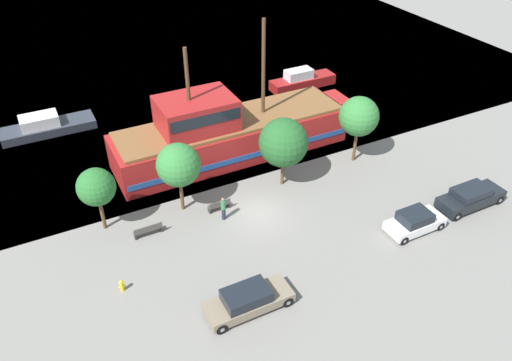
{
  "coord_description": "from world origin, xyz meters",
  "views": [
    {
      "loc": [
        -12.23,
        -23.58,
        21.58
      ],
      "look_at": [
        0.8,
        2.0,
        1.2
      ],
      "focal_mm": 35.0,
      "sensor_mm": 36.0,
      "label": 1
    }
  ],
  "objects_px": {
    "fire_hydrant": "(122,285)",
    "bench_promenade_west": "(148,230)",
    "parked_car_curb_mid": "(248,300)",
    "parked_car_curb_rear": "(415,222)",
    "moored_boat_dockside": "(302,80)",
    "parked_car_curb_front": "(471,197)",
    "pedestrian_walking_near": "(223,208)",
    "pirate_ship": "(228,132)",
    "bench_promenade_east": "(219,205)",
    "moored_boat_outer": "(46,126)"
  },
  "relations": [
    {
      "from": "fire_hydrant",
      "to": "bench_promenade_west",
      "type": "bearing_deg",
      "value": 54.98
    },
    {
      "from": "parked_car_curb_mid",
      "to": "parked_car_curb_rear",
      "type": "distance_m",
      "value": 12.57
    },
    {
      "from": "moored_boat_dockside",
      "to": "bench_promenade_west",
      "type": "bearing_deg",
      "value": -144.12
    },
    {
      "from": "parked_car_curb_mid",
      "to": "parked_car_curb_front",
      "type": "bearing_deg",
      "value": 3.92
    },
    {
      "from": "fire_hydrant",
      "to": "pedestrian_walking_near",
      "type": "xyz_separation_m",
      "value": [
        7.73,
        3.2,
        0.49
      ]
    },
    {
      "from": "bench_promenade_west",
      "to": "pedestrian_walking_near",
      "type": "xyz_separation_m",
      "value": [
        5.0,
        -0.7,
        0.45
      ]
    },
    {
      "from": "parked_car_curb_front",
      "to": "pedestrian_walking_near",
      "type": "relative_size",
      "value": 2.82
    },
    {
      "from": "pirate_ship",
      "to": "pedestrian_walking_near",
      "type": "relative_size",
      "value": 11.36
    },
    {
      "from": "bench_promenade_west",
      "to": "bench_promenade_east",
      "type": "bearing_deg",
      "value": 3.22
    },
    {
      "from": "bench_promenade_east",
      "to": "pedestrian_walking_near",
      "type": "xyz_separation_m",
      "value": [
        -0.11,
        -0.99,
        0.47
      ]
    },
    {
      "from": "parked_car_curb_mid",
      "to": "parked_car_curb_rear",
      "type": "relative_size",
      "value": 1.25
    },
    {
      "from": "parked_car_curb_front",
      "to": "bench_promenade_west",
      "type": "relative_size",
      "value": 2.69
    },
    {
      "from": "fire_hydrant",
      "to": "pedestrian_walking_near",
      "type": "height_order",
      "value": "pedestrian_walking_near"
    },
    {
      "from": "parked_car_curb_rear",
      "to": "bench_promenade_west",
      "type": "xyz_separation_m",
      "value": [
        -15.59,
        7.38,
        -0.27
      ]
    },
    {
      "from": "parked_car_curb_front",
      "to": "parked_car_curb_rear",
      "type": "xyz_separation_m",
      "value": [
        -5.2,
        -0.25,
        -0.05
      ]
    },
    {
      "from": "parked_car_curb_mid",
      "to": "bench_promenade_west",
      "type": "bearing_deg",
      "value": 110.12
    },
    {
      "from": "parked_car_curb_front",
      "to": "parked_car_curb_mid",
      "type": "relative_size",
      "value": 1.02
    },
    {
      "from": "bench_promenade_west",
      "to": "pedestrian_walking_near",
      "type": "height_order",
      "value": "pedestrian_walking_near"
    },
    {
      "from": "moored_boat_dockside",
      "to": "moored_boat_outer",
      "type": "distance_m",
      "value": 24.49
    },
    {
      "from": "moored_boat_outer",
      "to": "parked_car_curb_rear",
      "type": "relative_size",
      "value": 1.98
    },
    {
      "from": "parked_car_curb_rear",
      "to": "pirate_ship",
      "type": "bearing_deg",
      "value": 116.25
    },
    {
      "from": "bench_promenade_west",
      "to": "pedestrian_walking_near",
      "type": "distance_m",
      "value": 5.07
    },
    {
      "from": "parked_car_curb_rear",
      "to": "fire_hydrant",
      "type": "height_order",
      "value": "parked_car_curb_rear"
    },
    {
      "from": "fire_hydrant",
      "to": "bench_promenade_west",
      "type": "relative_size",
      "value": 0.41
    },
    {
      "from": "pedestrian_walking_near",
      "to": "parked_car_curb_front",
      "type": "bearing_deg",
      "value": -22.16
    },
    {
      "from": "moored_boat_outer",
      "to": "fire_hydrant",
      "type": "bearing_deg",
      "value": -86.92
    },
    {
      "from": "moored_boat_outer",
      "to": "bench_promenade_west",
      "type": "relative_size",
      "value": 4.19
    },
    {
      "from": "parked_car_curb_mid",
      "to": "pedestrian_walking_near",
      "type": "bearing_deg",
      "value": 75.71
    },
    {
      "from": "parked_car_curb_rear",
      "to": "pedestrian_walking_near",
      "type": "relative_size",
      "value": 2.21
    },
    {
      "from": "parked_car_curb_mid",
      "to": "bench_promenade_east",
      "type": "height_order",
      "value": "parked_car_curb_mid"
    },
    {
      "from": "bench_promenade_east",
      "to": "pirate_ship",
      "type": "bearing_deg",
      "value": 60.68
    },
    {
      "from": "parked_car_curb_front",
      "to": "parked_car_curb_rear",
      "type": "relative_size",
      "value": 1.27
    },
    {
      "from": "fire_hydrant",
      "to": "bench_promenade_east",
      "type": "relative_size",
      "value": 0.49
    },
    {
      "from": "parked_car_curb_rear",
      "to": "bench_promenade_east",
      "type": "xyz_separation_m",
      "value": [
        -10.47,
        7.66,
        -0.28
      ]
    },
    {
      "from": "parked_car_curb_mid",
      "to": "bench_promenade_east",
      "type": "xyz_separation_m",
      "value": [
        2.06,
        8.63,
        -0.28
      ]
    },
    {
      "from": "moored_boat_dockside",
      "to": "moored_boat_outer",
      "type": "height_order",
      "value": "moored_boat_dockside"
    },
    {
      "from": "moored_boat_dockside",
      "to": "bench_promenade_east",
      "type": "xyz_separation_m",
      "value": [
        -15.43,
        -14.58,
        -0.29
      ]
    },
    {
      "from": "moored_boat_dockside",
      "to": "pirate_ship",
      "type": "bearing_deg",
      "value": -145.26
    },
    {
      "from": "parked_car_curb_front",
      "to": "parked_car_curb_rear",
      "type": "distance_m",
      "value": 5.2
    },
    {
      "from": "bench_promenade_west",
      "to": "parked_car_curb_mid",
      "type": "bearing_deg",
      "value": -69.88
    },
    {
      "from": "parked_car_curb_front",
      "to": "fire_hydrant",
      "type": "distance_m",
      "value": 23.74
    },
    {
      "from": "parked_car_curb_front",
      "to": "pedestrian_walking_near",
      "type": "bearing_deg",
      "value": 157.84
    },
    {
      "from": "moored_boat_dockside",
      "to": "parked_car_curb_rear",
      "type": "xyz_separation_m",
      "value": [
        -4.96,
        -22.24,
        -0.01
      ]
    },
    {
      "from": "moored_boat_dockside",
      "to": "pedestrian_walking_near",
      "type": "distance_m",
      "value": 22.0
    },
    {
      "from": "pirate_ship",
      "to": "bench_promenade_west",
      "type": "bearing_deg",
      "value": -142.61
    },
    {
      "from": "parked_car_curb_mid",
      "to": "pedestrian_walking_near",
      "type": "xyz_separation_m",
      "value": [
        1.95,
        7.64,
        0.19
      ]
    },
    {
      "from": "parked_car_curb_mid",
      "to": "pedestrian_walking_near",
      "type": "relative_size",
      "value": 2.77
    },
    {
      "from": "moored_boat_outer",
      "to": "pirate_ship",
      "type": "bearing_deg",
      "value": -39.45
    },
    {
      "from": "fire_hydrant",
      "to": "pirate_ship",
      "type": "bearing_deg",
      "value": 42.7
    },
    {
      "from": "pirate_ship",
      "to": "moored_boat_outer",
      "type": "bearing_deg",
      "value": 140.55
    }
  ]
}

